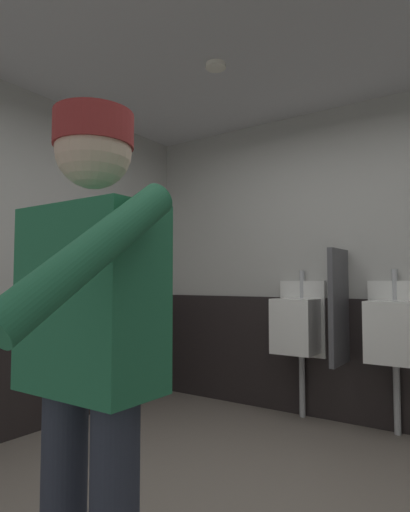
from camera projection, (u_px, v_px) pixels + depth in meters
wall_back at (353, 261)px, 3.60m from camera, size 4.55×0.12×2.63m
wainscot_band_back at (353, 361)px, 3.49m from camera, size 3.95×0.03×1.00m
wainscot_band_left at (2, 371)px, 3.09m from camera, size 0.03×3.70×1.00m
downlight_far at (216, 66)px, 2.95m from camera, size 0.14×0.14×0.03m
urinal_left at (297, 325)px, 3.62m from camera, size 0.40×0.34×1.24m
urinal_middle at (393, 331)px, 3.19m from camera, size 0.40×0.34×1.24m
privacy_divider_panel at (339, 306)px, 3.36m from camera, size 0.04×0.40×0.90m
person at (88, 334)px, 1.29m from camera, size 0.65×0.60×1.66m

